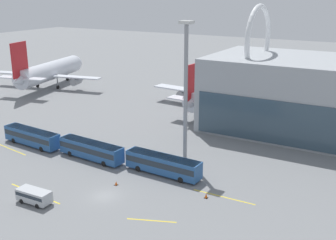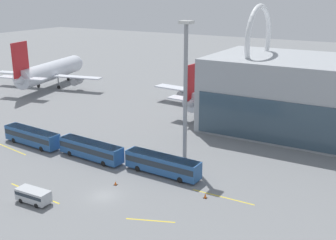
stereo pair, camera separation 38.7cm
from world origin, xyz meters
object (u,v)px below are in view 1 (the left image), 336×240
Objects in this scene: shuttle_bus_1 at (91,149)px; traffic_cone_1 at (116,183)px; traffic_cone_2 at (206,196)px; floodlight_mast at (186,83)px; service_van_foreground at (34,195)px; airliner_at_gate_near at (48,71)px; shuttle_bus_2 at (163,164)px; shuttle_bus_0 at (32,136)px; airliner_at_gate_far at (221,91)px.

shuttle_bus_1 reaches higher than traffic_cone_1.
traffic_cone_2 is at bearing -3.66° from shuttle_bus_1.
floodlight_mast is (14.50, 8.96, 11.99)m from shuttle_bus_1.
shuttle_bus_1 is 2.57× the size of service_van_foreground.
traffic_cone_2 is at bearing -132.47° from airliner_at_gate_near.
shuttle_bus_2 is 10.72m from traffic_cone_2.
shuttle_bus_1 is at bearing 5.49° from shuttle_bus_0.
traffic_cone_1 is at bearing -171.13° from airliner_at_gate_far.
shuttle_bus_1 is at bearing -79.73° from service_van_foreground.
airliner_at_gate_near is at bearing -48.36° from service_van_foreground.
airliner_at_gate_near is 55.18× the size of traffic_cone_1.
traffic_cone_1 is at bearing -105.08° from floodlight_mast.
shuttle_bus_2 is 8.56m from traffic_cone_1.
shuttle_bus_2 is 14.55m from floodlight_mast.
shuttle_bus_1 is (-7.05, -42.85, -2.81)m from airliner_at_gate_far.
traffic_cone_1 is (25.02, -6.19, -1.59)m from shuttle_bus_0.
airliner_at_gate_far reaches higher than shuttle_bus_1.
shuttle_bus_1 is at bearing 147.89° from traffic_cone_1.
airliner_at_gate_far is (56.58, 3.40, -0.39)m from airliner_at_gate_near.
airliner_at_gate_near reaches higher than traffic_cone_1.
airliner_at_gate_far is at bearing -98.97° from airliner_at_gate_near.
service_van_foreground is 0.22× the size of floodlight_mast.
shuttle_bus_1 is 17.40m from service_van_foreground.
traffic_cone_2 is at bearing 12.42° from traffic_cone_1.
service_van_foreground is (3.58, -17.02, -0.70)m from shuttle_bus_1.
airliner_at_gate_far is 2.84× the size of shuttle_bus_0.
airliner_at_gate_near is 77.62m from service_van_foreground.
floodlight_mast is at bearing -114.41° from service_van_foreground.
shuttle_bus_1 is at bearing 175.72° from airliner_at_gate_far.
shuttle_bus_2 is 20.89× the size of traffic_cone_1.
shuttle_bus_1 is 16.76× the size of traffic_cone_2.
floodlight_mast is (10.93, 25.97, 12.69)m from service_van_foreground.
service_van_foreground is at bearing -122.71° from traffic_cone_1.
airliner_at_gate_near is at bearing 154.53° from floodlight_mast.
floodlight_mast is at bearing -127.87° from airliner_at_gate_near.
floodlight_mast is (29.18, 9.25, 11.99)m from shuttle_bus_0.
floodlight_mast is (-0.18, 8.24, 11.99)m from shuttle_bus_2.
service_van_foreground is 24.97m from traffic_cone_2.
service_van_foreground is 30.90m from floodlight_mast.
airliner_at_gate_far is at bearing 110.65° from traffic_cone_2.
airliner_at_gate_far is at bearing 102.40° from floodlight_mast.
service_van_foreground is at bearing -119.64° from shuttle_bus_2.
airliner_at_gate_far is 2.84× the size of shuttle_bus_1.
airliner_at_gate_near is 75.62m from traffic_cone_1.
shuttle_bus_0 is at bearing 158.33° from airliner_at_gate_far.
airliner_at_gate_far is 43.52m from shuttle_bus_1.
shuttle_bus_2 reaches higher than service_van_foreground.
shuttle_bus_2 is at bearing -88.77° from floodlight_mast.
shuttle_bus_2 is 2.56× the size of service_van_foreground.
airliner_at_gate_near is at bearing 145.65° from shuttle_bus_1.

